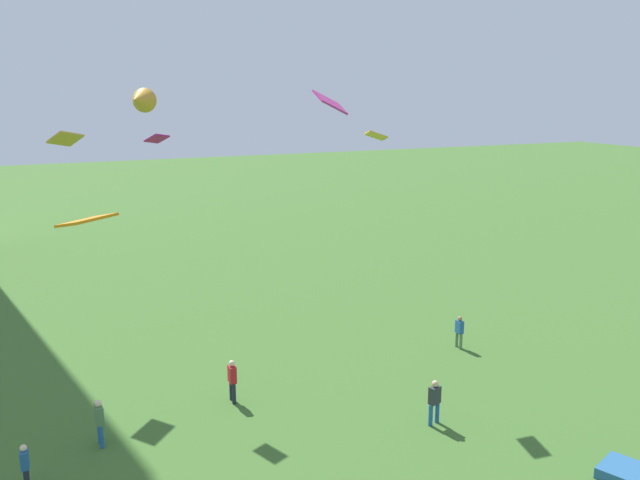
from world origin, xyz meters
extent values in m
cylinder|color=#235693|center=(-5.94, 18.78, 0.42)|extent=(0.16, 0.16, 0.84)
cylinder|color=#235693|center=(-5.93, 18.39, 0.42)|extent=(0.16, 0.16, 0.84)
cube|color=#51754C|center=(-5.94, 18.59, 1.18)|extent=(0.28, 0.47, 0.67)
sphere|color=beige|center=(-5.94, 18.59, 1.64)|extent=(0.25, 0.25, 0.25)
cylinder|color=#51754C|center=(11.31, 20.74, 0.39)|extent=(0.15, 0.15, 0.79)
cylinder|color=#51754C|center=(11.33, 21.10, 0.39)|extent=(0.15, 0.15, 0.79)
cube|color=#235693|center=(11.32, 20.92, 1.10)|extent=(0.27, 0.44, 0.62)
sphere|color=#A37556|center=(11.32, 20.92, 1.52)|extent=(0.23, 0.23, 0.23)
cylinder|color=#1E2333|center=(-0.59, 20.14, 0.43)|extent=(0.16, 0.16, 0.86)
cylinder|color=#1E2333|center=(-0.61, 19.74, 0.43)|extent=(0.16, 0.16, 0.86)
cube|color=red|center=(-0.60, 19.94, 1.21)|extent=(0.29, 0.48, 0.68)
sphere|color=beige|center=(-0.60, 19.94, 1.67)|extent=(0.25, 0.25, 0.25)
cylinder|color=#1E2333|center=(-8.40, 16.91, 0.38)|extent=(0.14, 0.14, 0.75)
cube|color=#235693|center=(-8.42, 16.74, 1.05)|extent=(0.27, 0.43, 0.60)
sphere|color=beige|center=(-8.42, 16.74, 1.46)|extent=(0.22, 0.22, 0.22)
cylinder|color=#235693|center=(6.00, 14.99, 0.43)|extent=(0.16, 0.16, 0.86)
cylinder|color=#235693|center=(5.62, 14.88, 0.43)|extent=(0.16, 0.16, 0.86)
cube|color=#2D3338|center=(5.81, 14.94, 1.20)|extent=(0.52, 0.39, 0.68)
sphere|color=#D8AD84|center=(5.81, 14.94, 1.66)|extent=(0.25, 0.25, 0.25)
cone|color=orange|center=(-4.22, 16.64, 12.17)|extent=(1.17, 1.32, 0.80)
cube|color=gold|center=(6.45, 20.95, 10.54)|extent=(1.15, 1.45, 0.54)
cube|color=gold|center=(-5.69, 27.55, 10.34)|extent=(1.69, 1.52, 0.82)
cube|color=orange|center=(-6.33, 12.88, 9.28)|extent=(1.57, 1.46, 0.28)
cube|color=#B42A7E|center=(2.09, 16.41, 12.06)|extent=(1.13, 1.02, 0.86)
cube|color=#B51171|center=(-2.27, 24.39, 10.45)|extent=(1.01, 1.12, 0.50)
cube|color=#285C8D|center=(9.62, 8.96, 0.19)|extent=(2.17, 2.55, 0.38)
camera|label=1|loc=(-7.84, -4.47, 12.47)|focal=37.48mm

